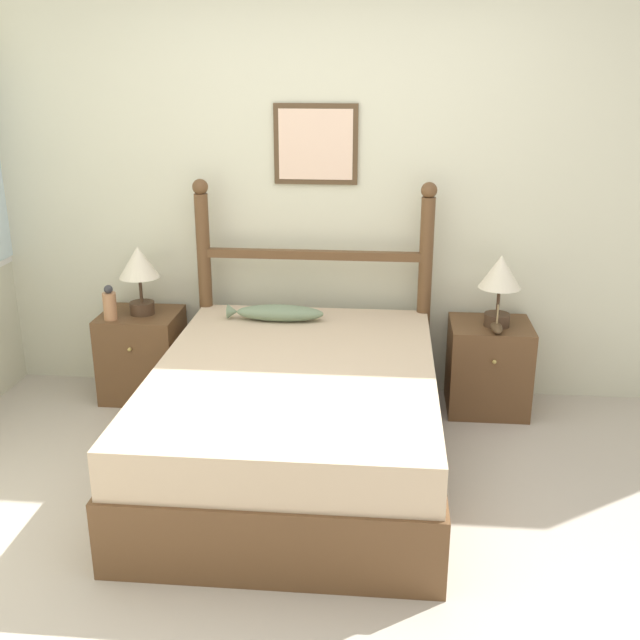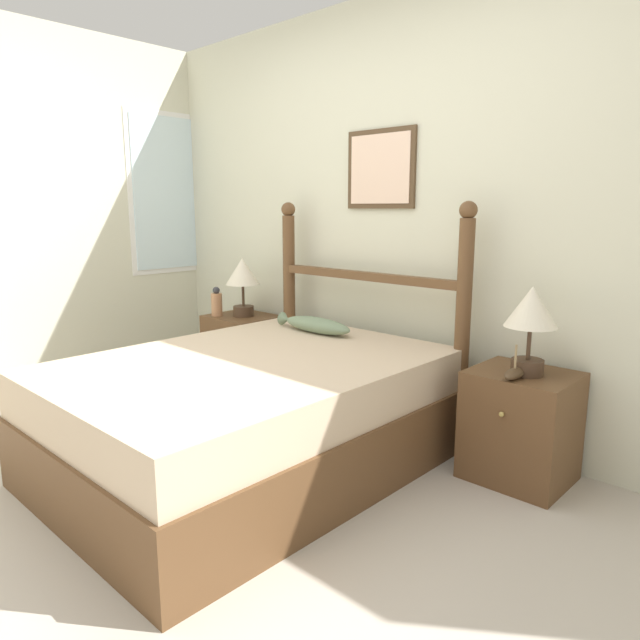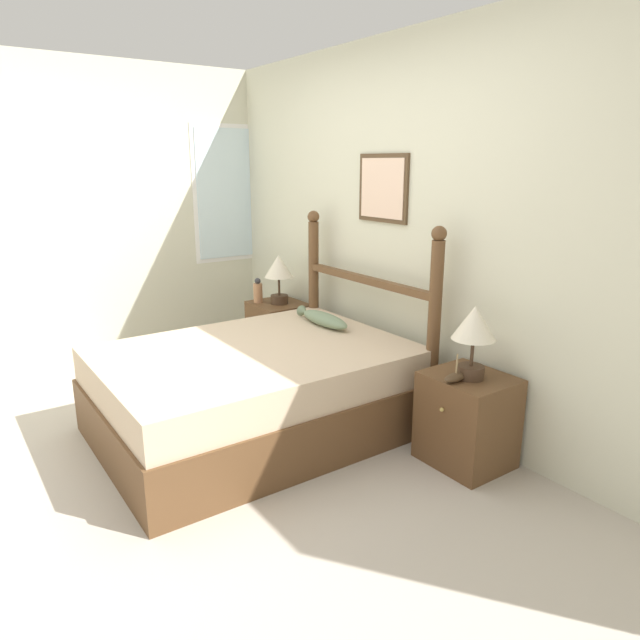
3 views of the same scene
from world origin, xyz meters
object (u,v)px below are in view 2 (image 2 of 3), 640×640
Objects in this scene: table_lamp_right at (531,315)px; model_boat at (515,373)px; nightstand_right at (520,426)px; fish_pillow at (315,325)px; nightstand_left at (243,352)px; table_lamp_left at (243,277)px; bed at (250,414)px; bottle at (217,303)px.

model_boat is at bearing -97.38° from table_lamp_right.
nightstand_right is 1.31m from fish_pillow.
nightstand_left is at bearing 176.44° from model_boat.
table_lamp_left is 0.75× the size of fish_pillow.
model_boat is at bearing -3.56° from nightstand_left.
model_boat is (0.01, -0.13, 0.30)m from nightstand_right.
table_lamp_right reaches higher than nightstand_left.
nightstand_right is at bearing 129.70° from table_lamp_right.
bed is at bearing -142.31° from nightstand_right.
nightstand_left is 2.14m from nightstand_right.
bottle reaches higher than nightstand_left.
bottle reaches higher than fish_pillow.
bed is at bearing -30.24° from bottle.
table_lamp_left is 1.00× the size of table_lamp_right.
table_lamp_left reaches higher than bottle.
bottle is 2.28m from model_boat.
nightstand_right is 2.19m from table_lamp_left.
bed is at bearing -38.20° from table_lamp_left.
bottle is (-1.20, 0.70, 0.36)m from bed.
model_boat reaches higher than fish_pillow.
model_boat is at bearing -3.55° from table_lamp_left.
fish_pillow is (0.86, -0.14, -0.21)m from table_lamp_left.
model_boat is at bearing -85.57° from nightstand_right.
nightstand_right is 1.29× the size of table_lamp_right.
fish_pillow reaches higher than nightstand_right.
fish_pillow is (-1.26, -0.14, 0.35)m from nightstand_right.
fish_pillow is at bearing -173.48° from nightstand_right.
nightstand_left is 0.97× the size of fish_pillow.
nightstand_right is 2.55× the size of bottle.
fish_pillow is (-1.27, -0.01, 0.05)m from model_boat.
fish_pillow reaches higher than bed.
nightstand_left is at bearing 43.25° from bottle.
bed is 3.55× the size of nightstand_right.
nightstand_right is 3.13× the size of model_boat.
nightstand_left is 2.23m from table_lamp_right.
table_lamp_right reaches higher than bottle.
nightstand_right is 0.56m from table_lamp_right.
table_lamp_right reaches higher than model_boat.
fish_pillow is (0.88, -0.14, 0.35)m from nightstand_left.
model_boat reaches higher than nightstand_left.
table_lamp_left is at bearing 179.27° from table_lamp_right.
nightstand_right is 0.97× the size of fish_pillow.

